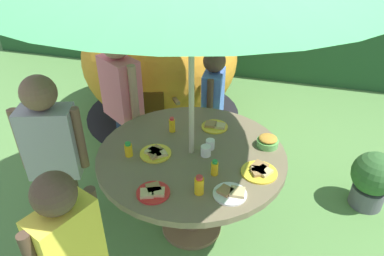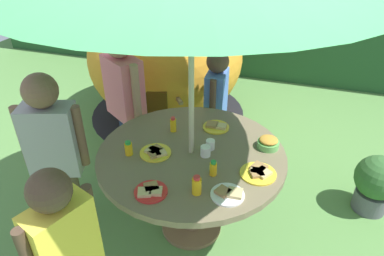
# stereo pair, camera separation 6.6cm
# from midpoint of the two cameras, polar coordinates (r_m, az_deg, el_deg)

# --- Properties ---
(ground_plane) EXTENTS (10.00, 10.00, 0.02)m
(ground_plane) POSITION_cam_midpoint_polar(r_m,az_deg,el_deg) (2.95, 0.58, -15.87)
(ground_plane) COLOR #548442
(hedge_backdrop) EXTENTS (9.00, 0.70, 1.86)m
(hedge_backdrop) POSITION_cam_midpoint_polar(r_m,az_deg,el_deg) (5.52, 12.00, 18.24)
(hedge_backdrop) COLOR #234C28
(hedge_backdrop) RESTS_ON ground_plane
(garden_table) EXTENTS (1.32, 1.32, 0.74)m
(garden_table) POSITION_cam_midpoint_polar(r_m,az_deg,el_deg) (2.52, 0.65, -6.29)
(garden_table) COLOR brown
(garden_table) RESTS_ON ground_plane
(wooden_chair) EXTENTS (0.66, 0.66, 0.96)m
(wooden_chair) POSITION_cam_midpoint_polar(r_m,az_deg,el_deg) (3.55, -6.14, 4.10)
(wooden_chair) COLOR #93704C
(wooden_chair) RESTS_ON ground_plane
(dome_tent) EXTENTS (2.10, 2.10, 1.46)m
(dome_tent) POSITION_cam_midpoint_polar(r_m,az_deg,el_deg) (4.16, -3.77, 11.41)
(dome_tent) COLOR orange
(dome_tent) RESTS_ON ground_plane
(potted_plant) EXTENTS (0.37, 0.37, 0.52)m
(potted_plant) POSITION_cam_midpoint_polar(r_m,az_deg,el_deg) (3.28, 28.34, -7.81)
(potted_plant) COLOR #595960
(potted_plant) RESTS_ON ground_plane
(child_in_blue_shirt) EXTENTS (0.20, 0.40, 1.17)m
(child_in_blue_shirt) POSITION_cam_midpoint_polar(r_m,az_deg,el_deg) (3.20, 4.58, 5.34)
(child_in_blue_shirt) COLOR navy
(child_in_blue_shirt) RESTS_ON ground_plane
(child_in_pink_shirt) EXTENTS (0.42, 0.37, 1.41)m
(child_in_pink_shirt) POSITION_cam_midpoint_polar(r_m,az_deg,el_deg) (3.03, -10.41, 6.45)
(child_in_pink_shirt) COLOR navy
(child_in_pink_shirt) RESTS_ON ground_plane
(child_in_grey_shirt) EXTENTS (0.43, 0.29, 1.34)m
(child_in_grey_shirt) POSITION_cam_midpoint_polar(r_m,az_deg,el_deg) (2.54, -21.09, -1.83)
(child_in_grey_shirt) COLOR brown
(child_in_grey_shirt) RESTS_ON ground_plane
(child_in_yellow_shirt) EXTENTS (0.27, 0.39, 1.21)m
(child_in_yellow_shirt) POSITION_cam_midpoint_polar(r_m,az_deg,el_deg) (1.93, -19.21, -17.03)
(child_in_yellow_shirt) COLOR #3F3F47
(child_in_yellow_shirt) RESTS_ON ground_plane
(snack_bowl) EXTENTS (0.15, 0.15, 0.08)m
(snack_bowl) POSITION_cam_midpoint_polar(r_m,az_deg,el_deg) (2.54, 13.05, -2.36)
(snack_bowl) COLOR #66B259
(snack_bowl) RESTS_ON garden_table
(plate_mid_right) EXTENTS (0.20, 0.20, 0.03)m
(plate_mid_right) POSITION_cam_midpoint_polar(r_m,az_deg,el_deg) (2.71, 4.62, 0.25)
(plate_mid_right) COLOR yellow
(plate_mid_right) RESTS_ON garden_table
(plate_back_edge) EXTENTS (0.23, 0.23, 0.03)m
(plate_back_edge) POSITION_cam_midpoint_polar(r_m,az_deg,el_deg) (2.29, 11.59, -7.10)
(plate_back_edge) COLOR yellow
(plate_back_edge) RESTS_ON garden_table
(plate_mid_left) EXTENTS (0.22, 0.22, 0.03)m
(plate_mid_left) POSITION_cam_midpoint_polar(r_m,az_deg,el_deg) (2.43, -5.18, -3.94)
(plate_mid_left) COLOR yellow
(plate_mid_left) RESTS_ON garden_table
(plate_near_right) EXTENTS (0.20, 0.20, 0.03)m
(plate_near_right) POSITION_cam_midpoint_polar(r_m,az_deg,el_deg) (2.11, 6.82, -10.60)
(plate_near_right) COLOR white
(plate_near_right) RESTS_ON garden_table
(plate_center_front) EXTENTS (0.20, 0.20, 0.03)m
(plate_center_front) POSITION_cam_midpoint_polar(r_m,az_deg,el_deg) (2.13, -5.85, -10.17)
(plate_center_front) COLOR red
(plate_center_front) RESTS_ON garden_table
(juice_bottle_near_left) EXTENTS (0.05, 0.05, 0.10)m
(juice_bottle_near_left) POSITION_cam_midpoint_polar(r_m,az_deg,el_deg) (2.43, -9.53, -3.31)
(juice_bottle_near_left) COLOR yellow
(juice_bottle_near_left) RESTS_ON garden_table
(juice_bottle_far_left) EXTENTS (0.06, 0.06, 0.13)m
(juice_bottle_far_left) POSITION_cam_midpoint_polar(r_m,az_deg,el_deg) (2.08, 1.69, -9.35)
(juice_bottle_far_left) COLOR yellow
(juice_bottle_far_left) RESTS_ON garden_table
(juice_bottle_far_right) EXTENTS (0.05, 0.05, 0.12)m
(juice_bottle_far_right) POSITION_cam_midpoint_polar(r_m,az_deg,el_deg) (2.65, -2.37, 0.54)
(juice_bottle_far_right) COLOR yellow
(juice_bottle_far_right) RESTS_ON garden_table
(juice_bottle_center_back) EXTENTS (0.05, 0.05, 0.11)m
(juice_bottle_center_back) POSITION_cam_midpoint_polar(r_m,az_deg,el_deg) (2.23, 4.33, -6.58)
(juice_bottle_center_back) COLOR yellow
(juice_bottle_center_back) RESTS_ON garden_table
(cup_near) EXTENTS (0.07, 0.07, 0.07)m
(cup_near) POSITION_cam_midpoint_polar(r_m,az_deg,el_deg) (2.39, 3.01, -3.78)
(cup_near) COLOR white
(cup_near) RESTS_ON garden_table
(cup_far) EXTENTS (0.06, 0.06, 0.07)m
(cup_far) POSITION_cam_midpoint_polar(r_m,az_deg,el_deg) (2.46, 3.77, -2.71)
(cup_far) COLOR white
(cup_far) RESTS_ON garden_table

